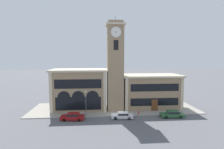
# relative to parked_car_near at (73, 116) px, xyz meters

# --- Properties ---
(ground_plane) EXTENTS (300.00, 300.00, 0.00)m
(ground_plane) POSITION_rel_parked_car_near_xyz_m (9.27, 1.31, -0.76)
(ground_plane) COLOR #56565B
(sidewalk_kerb) EXTENTS (40.40, 12.03, 0.15)m
(sidewalk_kerb) POSITION_rel_parked_car_near_xyz_m (9.27, 7.32, -0.68)
(sidewalk_kerb) COLOR gray
(sidewalk_kerb) RESTS_ON ground_plane
(clock_tower) EXTENTS (4.45, 4.45, 22.27)m
(clock_tower) POSITION_rel_parked_car_near_xyz_m (9.27, 6.20, 9.85)
(clock_tower) COLOR #937A5B
(clock_tower) RESTS_ON ground_plane
(town_hall_left_wing) EXTENTS (13.54, 7.70, 9.86)m
(town_hall_left_wing) POSITION_rel_parked_car_near_xyz_m (0.67, 7.80, 4.20)
(town_hall_left_wing) COLOR #937A5B
(town_hall_left_wing) RESTS_ON ground_plane
(town_hall_right_wing) EXTENTS (14.72, 7.70, 8.38)m
(town_hall_right_wing) POSITION_rel_parked_car_near_xyz_m (18.46, 7.80, 3.46)
(town_hall_right_wing) COLOR #937A5B
(town_hall_right_wing) RESTS_ON ground_plane
(parked_car_near) EXTENTS (4.84, 2.18, 1.46)m
(parked_car_near) POSITION_rel_parked_car_near_xyz_m (0.00, 0.00, 0.00)
(parked_car_near) COLOR maroon
(parked_car_near) RESTS_ON ground_plane
(parked_car_mid) EXTENTS (4.62, 2.18, 1.33)m
(parked_car_mid) POSITION_rel_parked_car_near_xyz_m (10.20, 0.00, -0.05)
(parked_car_mid) COLOR silver
(parked_car_mid) RESTS_ON ground_plane
(parked_car_far) EXTENTS (4.96, 2.12, 1.41)m
(parked_car_far) POSITION_rel_parked_car_near_xyz_m (20.97, -0.00, -0.02)
(parked_car_far) COLOR #285633
(parked_car_far) RESTS_ON ground_plane
(street_lamp) EXTENTS (0.36, 0.36, 5.51)m
(street_lamp) POSITION_rel_parked_car_near_xyz_m (2.56, 1.76, 3.03)
(street_lamp) COLOR #4C4C51
(street_lamp) RESTS_ON sidewalk_kerb
(fire_hydrant) EXTENTS (0.22, 0.22, 0.87)m
(fire_hydrant) POSITION_rel_parked_car_near_xyz_m (14.07, 1.89, -0.19)
(fire_hydrant) COLOR red
(fire_hydrant) RESTS_ON sidewalk_kerb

